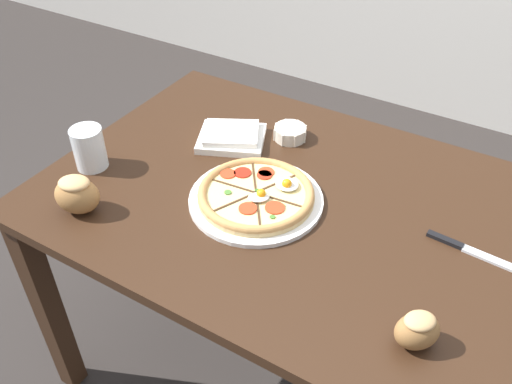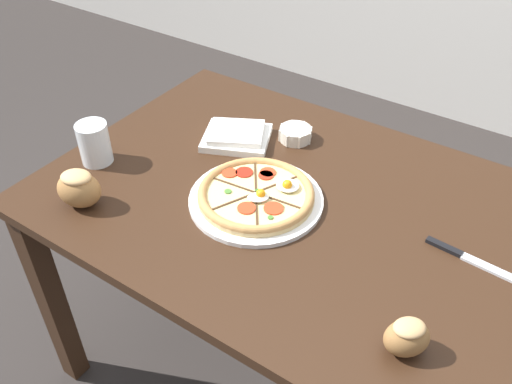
{
  "view_description": "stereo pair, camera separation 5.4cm",
  "coord_description": "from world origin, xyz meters",
  "px_view_note": "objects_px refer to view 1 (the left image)",
  "views": [
    {
      "loc": [
        0.46,
        -0.94,
        1.6
      ],
      "look_at": [
        -0.07,
        -0.06,
        0.77
      ],
      "focal_mm": 38.0,
      "sensor_mm": 36.0,
      "label": 1
    },
    {
      "loc": [
        0.5,
        -0.91,
        1.6
      ],
      "look_at": [
        -0.07,
        -0.06,
        0.77
      ],
      "focal_mm": 38.0,
      "sensor_mm": 36.0,
      "label": 2
    }
  ],
  "objects_px": {
    "ramekin_bowl": "(290,133)",
    "knife_main": "(469,250)",
    "pizza": "(256,196)",
    "bread_piece_near": "(77,194)",
    "bread_piece_mid": "(417,330)",
    "napkin_folded": "(232,137)",
    "water_glass": "(90,150)",
    "dining_table": "(290,228)"
  },
  "relations": [
    {
      "from": "ramekin_bowl",
      "to": "knife_main",
      "type": "relative_size",
      "value": 0.5
    },
    {
      "from": "dining_table",
      "to": "water_glass",
      "type": "xyz_separation_m",
      "value": [
        -0.52,
        -0.16,
        0.15
      ]
    },
    {
      "from": "ramekin_bowl",
      "to": "knife_main",
      "type": "height_order",
      "value": "ramekin_bowl"
    },
    {
      "from": "knife_main",
      "to": "dining_table",
      "type": "bearing_deg",
      "value": -171.14
    },
    {
      "from": "dining_table",
      "to": "bread_piece_mid",
      "type": "height_order",
      "value": "bread_piece_mid"
    },
    {
      "from": "napkin_folded",
      "to": "dining_table",
      "type": "bearing_deg",
      "value": -26.62
    },
    {
      "from": "ramekin_bowl",
      "to": "bread_piece_mid",
      "type": "height_order",
      "value": "bread_piece_mid"
    },
    {
      "from": "ramekin_bowl",
      "to": "bread_piece_near",
      "type": "distance_m",
      "value": 0.61
    },
    {
      "from": "bread_piece_mid",
      "to": "water_glass",
      "type": "relative_size",
      "value": 0.93
    },
    {
      "from": "ramekin_bowl",
      "to": "bread_piece_near",
      "type": "height_order",
      "value": "bread_piece_near"
    },
    {
      "from": "bread_piece_near",
      "to": "bread_piece_mid",
      "type": "xyz_separation_m",
      "value": [
        0.81,
        0.04,
        -0.01
      ]
    },
    {
      "from": "bread_piece_near",
      "to": "bread_piece_mid",
      "type": "bearing_deg",
      "value": 2.98
    },
    {
      "from": "napkin_folded",
      "to": "ramekin_bowl",
      "type": "bearing_deg",
      "value": 36.38
    },
    {
      "from": "ramekin_bowl",
      "to": "water_glass",
      "type": "distance_m",
      "value": 0.55
    },
    {
      "from": "napkin_folded",
      "to": "knife_main",
      "type": "xyz_separation_m",
      "value": [
        0.69,
        -0.1,
        -0.01
      ]
    },
    {
      "from": "ramekin_bowl",
      "to": "bread_piece_mid",
      "type": "xyz_separation_m",
      "value": [
        0.53,
        -0.49,
        0.02
      ]
    },
    {
      "from": "bread_piece_near",
      "to": "knife_main",
      "type": "distance_m",
      "value": 0.91
    },
    {
      "from": "pizza",
      "to": "bread_piece_near",
      "type": "height_order",
      "value": "bread_piece_near"
    },
    {
      "from": "knife_main",
      "to": "bread_piece_near",
      "type": "bearing_deg",
      "value": -153.65
    },
    {
      "from": "ramekin_bowl",
      "to": "dining_table",
      "type": "bearing_deg",
      "value": -61.03
    },
    {
      "from": "napkin_folded",
      "to": "bread_piece_mid",
      "type": "distance_m",
      "value": 0.77
    },
    {
      "from": "pizza",
      "to": "knife_main",
      "type": "relative_size",
      "value": 1.68
    },
    {
      "from": "pizza",
      "to": "knife_main",
      "type": "xyz_separation_m",
      "value": [
        0.49,
        0.09,
        -0.01
      ]
    },
    {
      "from": "knife_main",
      "to": "water_glass",
      "type": "xyz_separation_m",
      "value": [
        -0.94,
        -0.19,
        0.05
      ]
    },
    {
      "from": "ramekin_bowl",
      "to": "bread_piece_near",
      "type": "relative_size",
      "value": 0.76
    },
    {
      "from": "dining_table",
      "to": "ramekin_bowl",
      "type": "distance_m",
      "value": 0.29
    },
    {
      "from": "dining_table",
      "to": "knife_main",
      "type": "height_order",
      "value": "knife_main"
    },
    {
      "from": "pizza",
      "to": "bread_piece_near",
      "type": "relative_size",
      "value": 2.56
    },
    {
      "from": "water_glass",
      "to": "bread_piece_mid",
      "type": "bearing_deg",
      "value": -6.66
    },
    {
      "from": "water_glass",
      "to": "ramekin_bowl",
      "type": "bearing_deg",
      "value": 44.81
    },
    {
      "from": "napkin_folded",
      "to": "water_glass",
      "type": "bearing_deg",
      "value": -131.54
    },
    {
      "from": "bread_piece_near",
      "to": "pizza",
      "type": "bearing_deg",
      "value": 35.36
    },
    {
      "from": "bread_piece_near",
      "to": "ramekin_bowl",
      "type": "bearing_deg",
      "value": 62.0
    },
    {
      "from": "bread_piece_mid",
      "to": "water_glass",
      "type": "xyz_separation_m",
      "value": [
        -0.92,
        0.11,
        0.01
      ]
    },
    {
      "from": "pizza",
      "to": "water_glass",
      "type": "height_order",
      "value": "water_glass"
    },
    {
      "from": "ramekin_bowl",
      "to": "napkin_folded",
      "type": "bearing_deg",
      "value": -143.62
    },
    {
      "from": "ramekin_bowl",
      "to": "knife_main",
      "type": "distance_m",
      "value": 0.59
    },
    {
      "from": "pizza",
      "to": "napkin_folded",
      "type": "relative_size",
      "value": 1.44
    },
    {
      "from": "ramekin_bowl",
      "to": "napkin_folded",
      "type": "height_order",
      "value": "ramekin_bowl"
    },
    {
      "from": "pizza",
      "to": "napkin_folded",
      "type": "height_order",
      "value": "pizza"
    },
    {
      "from": "pizza",
      "to": "ramekin_bowl",
      "type": "relative_size",
      "value": 3.39
    },
    {
      "from": "napkin_folded",
      "to": "water_glass",
      "type": "height_order",
      "value": "water_glass"
    }
  ]
}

